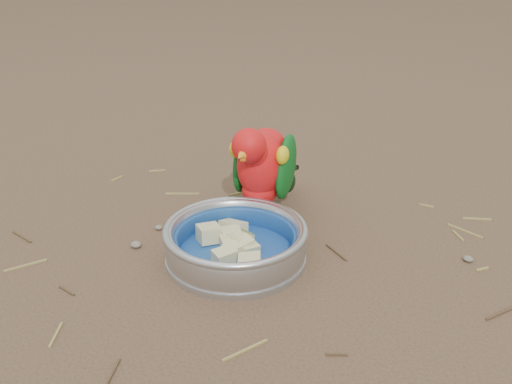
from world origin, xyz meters
The scene contains 6 objects.
ground centered at (0.00, 0.00, 0.00)m, with size 60.00×60.00×0.00m, color brown.
food_bowl centered at (-0.02, 0.08, 0.01)m, with size 0.22×0.22×0.02m, color #B2B2BA.
bowl_wall centered at (-0.02, 0.08, 0.04)m, with size 0.22×0.22×0.04m, color #B2B2BA, non-canonical shape.
fruit_wedges centered at (-0.02, 0.08, 0.03)m, with size 0.13×0.13×0.03m, color beige, non-canonical shape.
lory_parrot centered at (-0.06, 0.22, 0.09)m, with size 0.11×0.23×0.18m, color red, non-canonical shape.
ground_debris centered at (-0.01, 0.04, 0.00)m, with size 0.90×0.80×0.01m, color olive, non-canonical shape.
Camera 1 is at (0.45, -0.55, 0.49)m, focal length 40.00 mm.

